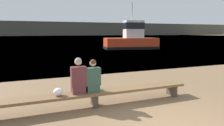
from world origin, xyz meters
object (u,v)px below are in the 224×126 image
(tugboat_red, at_px, (131,40))
(shopping_bag, at_px, (58,92))
(person_left, at_px, (78,78))
(bench_main, at_px, (94,94))
(person_right, at_px, (93,78))

(tugboat_red, bearing_deg, shopping_bag, 157.19)
(person_left, relative_size, shopping_bag, 3.94)
(bench_main, bearing_deg, person_right, 158.61)
(person_left, height_order, shopping_bag, person_left)
(bench_main, distance_m, tugboat_red, 21.81)
(shopping_bag, distance_m, tugboat_red, 22.37)
(shopping_bag, bearing_deg, person_right, 1.77)
(shopping_bag, bearing_deg, person_left, 2.81)
(bench_main, bearing_deg, shopping_bag, -179.01)
(person_right, bearing_deg, tugboat_red, 59.99)
(person_left, xyz_separation_m, person_right, (0.44, 0.00, -0.04))
(shopping_bag, bearing_deg, bench_main, 0.99)
(bench_main, relative_size, person_right, 6.39)
(bench_main, height_order, shopping_bag, shopping_bag)
(person_left, distance_m, shopping_bag, 0.68)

